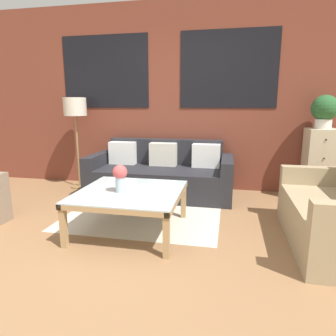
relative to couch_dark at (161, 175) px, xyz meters
name	(u,v)px	position (x,y,z in m)	size (l,w,h in m)	color
ground_plane	(106,258)	(-0.04, -1.95, -0.28)	(16.00, 16.00, 0.00)	#8E6642
wall_back_brick	(165,97)	(-0.04, 0.49, 1.12)	(8.40, 0.09, 2.80)	brown
rug	(146,211)	(-0.02, -0.76, -0.28)	(1.81, 1.65, 0.00)	beige
couch_dark	(161,175)	(0.00, 0.00, 0.00)	(2.06, 0.88, 0.78)	#232328
coffee_table	(130,196)	(-0.02, -1.36, 0.10)	(1.04, 1.04, 0.44)	silver
floor_lamp	(75,112)	(-1.37, 0.10, 0.91)	(0.34, 0.34, 1.41)	olive
drawer_cabinet	(319,165)	(2.19, 0.20, 0.21)	(0.38, 0.42, 0.98)	#C6B793
potted_plant	(325,110)	(2.19, 0.20, 0.95)	(0.34, 0.34, 0.44)	silver
flower_vase	(120,176)	(-0.09, -1.43, 0.32)	(0.15, 0.15, 0.28)	#ADBCC6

